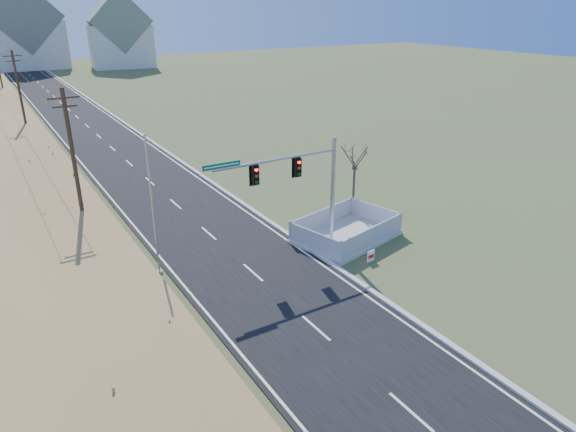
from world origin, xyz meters
The scene contains 12 objects.
ground centered at (0.00, 0.00, 0.00)m, with size 260.00×260.00×0.00m, color #45582B.
road centered at (0.00, 50.00, 0.03)m, with size 8.00×180.00×0.06m, color black.
curb centered at (4.15, 50.00, 0.09)m, with size 0.30×180.00×0.18m, color #B2AFA8.
utility_pole_near centered at (-6.50, 15.00, 4.68)m, with size 1.80×0.26×9.00m.
utility_pole_mid centered at (-6.50, 45.00, 4.68)m, with size 1.80×0.26×9.00m.
condo_n centered at (2.00, 112.00, 7.61)m, with size 15.27×10.20×18.54m.
condo_ne centered at (20.00, 104.00, 6.84)m, with size 14.12×10.51×16.52m.
traffic_signal_mast centered at (4.01, 4.92, 4.11)m, with size 8.29×0.57×6.60m.
fence_enclosure centered at (7.00, 4.92, 0.28)m, with size 7.00×5.56×1.41m.
open_sign centered at (6.29, 1.72, 0.36)m, with size 0.55×0.13×0.68m.
flagpole centered at (-4.30, 6.70, 3.07)m, with size 0.35×0.35×7.69m.
bare_tree centered at (9.67, 7.67, 4.25)m, with size 1.99×1.99×5.27m.
Camera 1 is at (-11.17, -17.81, 13.56)m, focal length 32.00 mm.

